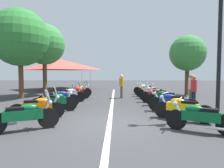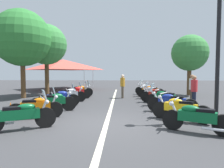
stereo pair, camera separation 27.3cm
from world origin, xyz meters
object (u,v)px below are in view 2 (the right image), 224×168
at_px(motorcycle_left_row_2, 53,101).
at_px(bystander_2, 192,87).
at_px(event_tent, 63,65).
at_px(motorcycle_left_row_4, 69,94).
at_px(street_lamp_twin_globe, 219,21).
at_px(motorcycle_right_row_2, 171,102).
at_px(motorcycle_right_row_7, 147,89).
at_px(motorcycle_left_row_3, 59,98).
at_px(motorcycle_left_row_0, 21,115).
at_px(motorcycle_right_row_1, 180,108).
at_px(motorcycle_right_row_0, 196,118).
at_px(roadside_tree_0, 46,45).
at_px(motorcycle_left_row_5, 76,92).
at_px(bystander_1, 123,84).
at_px(roadside_tree_1, 22,38).
at_px(motorcycle_left_row_1, 37,107).
at_px(motorcycle_right_row_6, 150,91).
at_px(roadside_tree_2, 190,53).
at_px(motorcycle_right_row_4, 157,95).
at_px(motorcycle_right_row_3, 164,98).
at_px(bystander_0, 194,89).
at_px(traffic_cone_0, 11,110).
at_px(motorcycle_left_row_6, 79,90).
at_px(motorcycle_right_row_5, 152,93).

bearing_deg(motorcycle_left_row_2, bystander_2, -2.23).
bearing_deg(event_tent, motorcycle_left_row_4, -161.35).
bearing_deg(motorcycle_left_row_4, street_lamp_twin_globe, -51.42).
height_order(motorcycle_right_row_2, motorcycle_right_row_7, motorcycle_right_row_2).
relative_size(motorcycle_left_row_3, event_tent, 0.33).
bearing_deg(bystander_2, motorcycle_left_row_0, 38.53).
height_order(motorcycle_right_row_1, street_lamp_twin_globe, street_lamp_twin_globe).
bearing_deg(bystander_2, motorcycle_right_row_0, 72.72).
bearing_deg(roadside_tree_0, motorcycle_right_row_1, -134.80).
xyz_separation_m(motorcycle_right_row_1, street_lamp_twin_globe, (0.04, -1.31, 3.13)).
xyz_separation_m(motorcycle_left_row_5, bystander_1, (0.62, -3.14, 0.50)).
bearing_deg(roadside_tree_1, motorcycle_right_row_2, -117.33).
bearing_deg(motorcycle_right_row_0, motorcycle_left_row_1, 10.80).
bearing_deg(street_lamp_twin_globe, bystander_1, 27.79).
bearing_deg(motorcycle_left_row_2, event_tent, 83.15).
height_order(motorcycle_right_row_6, roadside_tree_2, roadside_tree_2).
relative_size(motorcycle_left_row_1, motorcycle_right_row_4, 1.03).
relative_size(motorcycle_left_row_4, motorcycle_right_row_0, 1.11).
bearing_deg(motorcycle_left_row_2, roadside_tree_1, 107.54).
relative_size(motorcycle_left_row_0, motorcycle_right_row_3, 1.03).
bearing_deg(motorcycle_right_row_4, motorcycle_left_row_3, 39.61).
height_order(motorcycle_left_row_4, bystander_1, bystander_1).
distance_m(motorcycle_right_row_2, roadside_tree_0, 10.91).
height_order(bystander_2, event_tent, event_tent).
distance_m(motorcycle_right_row_1, motorcycle_right_row_6, 6.99).
relative_size(motorcycle_right_row_4, bystander_1, 1.14).
bearing_deg(motorcycle_left_row_5, bystander_0, -47.56).
xyz_separation_m(motorcycle_left_row_5, traffic_cone_0, (-5.52, 1.31, -0.17)).
relative_size(motorcycle_left_row_2, bystander_0, 1.22).
xyz_separation_m(street_lamp_twin_globe, roadside_tree_2, (8.42, -1.92, -0.28)).
xyz_separation_m(motorcycle_left_row_1, motorcycle_right_row_3, (2.81, -5.45, 0.00)).
distance_m(motorcycle_left_row_0, street_lamp_twin_globe, 7.34).
bearing_deg(motorcycle_left_row_3, roadside_tree_0, 95.50).
relative_size(motorcycle_left_row_4, motorcycle_left_row_6, 1.00).
xyz_separation_m(motorcycle_left_row_3, roadside_tree_2, (5.66, -8.59, 2.84)).
bearing_deg(motorcycle_left_row_3, roadside_tree_2, 11.79).
bearing_deg(bystander_0, motorcycle_left_row_0, -146.18).
bearing_deg(roadside_tree_1, motorcycle_left_row_1, -149.02).
bearing_deg(motorcycle_left_row_2, motorcycle_right_row_2, -21.86).
relative_size(motorcycle_right_row_3, bystander_2, 1.10).
distance_m(motorcycle_right_row_2, roadside_tree_1, 10.81).
distance_m(motorcycle_left_row_2, bystander_2, 7.47).
bearing_deg(motorcycle_right_row_3, motorcycle_left_row_6, -8.99).
xyz_separation_m(motorcycle_left_row_2, roadside_tree_0, (6.46, 2.79, 3.49)).
distance_m(motorcycle_left_row_2, motorcycle_left_row_5, 4.31).
xyz_separation_m(motorcycle_left_row_3, motorcycle_left_row_4, (1.56, -0.08, 0.00)).
xyz_separation_m(motorcycle_right_row_2, motorcycle_right_row_5, (4.29, 0.16, -0.01)).
bearing_deg(motorcycle_right_row_1, roadside_tree_0, -10.17).
relative_size(motorcycle_left_row_3, roadside_tree_1, 0.34).
bearing_deg(motorcycle_right_row_2, roadside_tree_0, -13.62).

